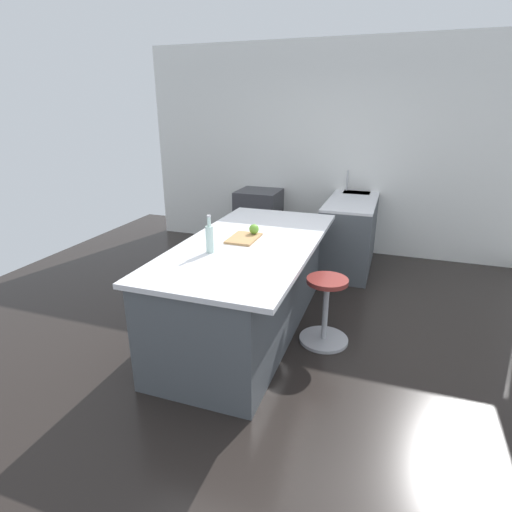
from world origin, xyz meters
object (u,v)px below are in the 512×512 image
object	(u,v)px
stool_by_window	(325,312)
apple_green	(254,229)
cutting_board	(244,238)
kitchen_island	(246,286)
water_bottle	(210,238)
oven_range	(259,219)

from	to	relation	value
stool_by_window	apple_green	size ratio (longest dim) A/B	6.86
cutting_board	apple_green	distance (m)	0.15
kitchen_island	water_bottle	xyz separation A→B (m)	(0.38, -0.17, 0.56)
oven_range	water_bottle	size ratio (longest dim) A/B	2.77
apple_green	kitchen_island	bearing A→B (deg)	-7.63
oven_range	kitchen_island	distance (m)	2.42
kitchen_island	cutting_board	bearing A→B (deg)	-137.46
kitchen_island	stool_by_window	distance (m)	0.76
apple_green	water_bottle	bearing A→B (deg)	-19.09
stool_by_window	cutting_board	size ratio (longest dim) A/B	1.71
kitchen_island	apple_green	world-z (taller)	apple_green
oven_range	apple_green	size ratio (longest dim) A/B	9.65
cutting_board	kitchen_island	bearing A→B (deg)	42.54
stool_by_window	cutting_board	bearing A→B (deg)	-90.79
water_bottle	cutting_board	bearing A→B (deg)	161.80
oven_range	cutting_board	bearing A→B (deg)	15.49
apple_green	water_bottle	size ratio (longest dim) A/B	0.29
cutting_board	water_bottle	size ratio (longest dim) A/B	1.15
stool_by_window	water_bottle	xyz separation A→B (m)	(0.40, -0.91, 0.72)
stool_by_window	apple_green	bearing A→B (deg)	-100.95
stool_by_window	oven_range	bearing A→B (deg)	-148.59
kitchen_island	cutting_board	world-z (taller)	cutting_board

